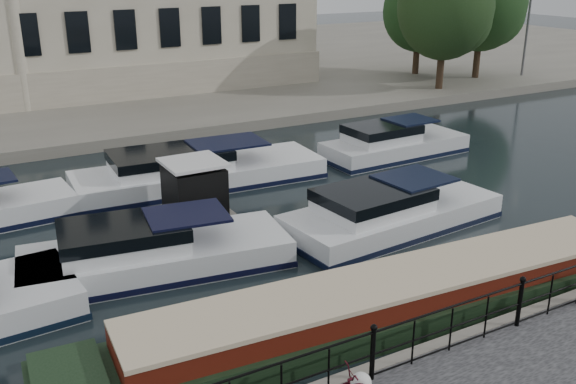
% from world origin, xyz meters
% --- Properties ---
extents(ground_plane, '(160.00, 160.00, 0.00)m').
position_xyz_m(ground_plane, '(0.00, 0.00, 0.00)').
color(ground_plane, black).
rests_on(ground_plane, ground).
extents(far_bank, '(120.00, 42.00, 0.55)m').
position_xyz_m(far_bank, '(0.00, 39.00, 0.28)').
color(far_bank, '#6B665B').
rests_on(far_bank, ground_plane).
extents(railing, '(24.14, 0.14, 1.22)m').
position_xyz_m(railing, '(0.00, -2.25, 1.20)').
color(railing, black).
rests_on(railing, near_quay).
extents(lamp_posts, '(8.24, 1.55, 8.07)m').
position_xyz_m(lamp_posts, '(26.00, 20.70, 4.80)').
color(lamp_posts, '#59595B').
rests_on(lamp_posts, far_bank).
extents(narrowboat, '(16.94, 3.28, 1.61)m').
position_xyz_m(narrowboat, '(2.41, -0.05, 0.37)').
color(narrowboat, black).
rests_on(narrowboat, ground_plane).
extents(harbour_hut, '(2.60, 2.17, 2.16)m').
position_xyz_m(harbour_hut, '(0.44, 8.25, 0.95)').
color(harbour_hut, '#6B665B').
rests_on(harbour_hut, ground_plane).
extents(cabin_cruisers, '(27.16, 10.59, 1.99)m').
position_xyz_m(cabin_cruisers, '(-0.22, 8.06, 0.37)').
color(cabin_cruisers, silver).
rests_on(cabin_cruisers, ground_plane).
extents(trees, '(10.83, 10.62, 8.28)m').
position_xyz_m(trees, '(24.15, 21.95, 5.20)').
color(trees, black).
rests_on(trees, far_bank).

